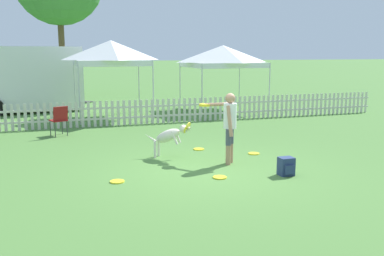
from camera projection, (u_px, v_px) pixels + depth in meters
name	position (u px, v px, depth m)	size (l,w,h in m)	color
ground_plane	(207.00, 171.00, 8.75)	(240.00, 240.00, 0.00)	#4C7A38
handler_person	(228.00, 120.00, 9.15)	(0.69, 1.02, 1.54)	tan
leaping_dog	(170.00, 135.00, 9.68)	(0.98, 0.83, 0.86)	beige
frisbee_near_handler	(199.00, 149.00, 10.64)	(0.27, 0.27, 0.02)	yellow
frisbee_near_dog	(254.00, 153.00, 10.17)	(0.27, 0.27, 0.02)	yellow
frisbee_midfield	(220.00, 177.00, 8.23)	(0.27, 0.27, 0.02)	yellow
frisbee_far_scatter	(117.00, 181.00, 7.96)	(0.27, 0.27, 0.02)	yellow
backpack_on_grass	(286.00, 166.00, 8.38)	(0.29, 0.27, 0.36)	navy
picket_fence	(144.00, 112.00, 14.37)	(18.37, 0.04, 0.83)	beige
folding_chair_blue_left	(59.00, 118.00, 12.28)	(0.55, 0.57, 0.87)	#333338
canopy_tent_main	(223.00, 56.00, 17.51)	(2.87, 2.87, 2.68)	silver
canopy_tent_secondary	(111.00, 53.00, 15.47)	(2.55, 2.55, 2.82)	silver
equipment_trailer	(10.00, 78.00, 17.05)	(6.30, 2.98, 2.62)	white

